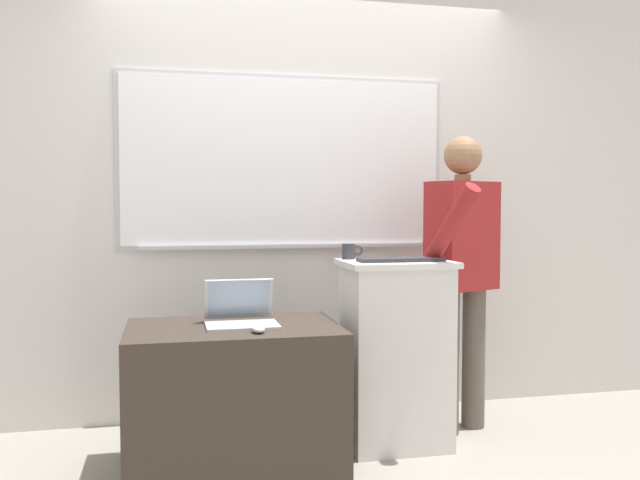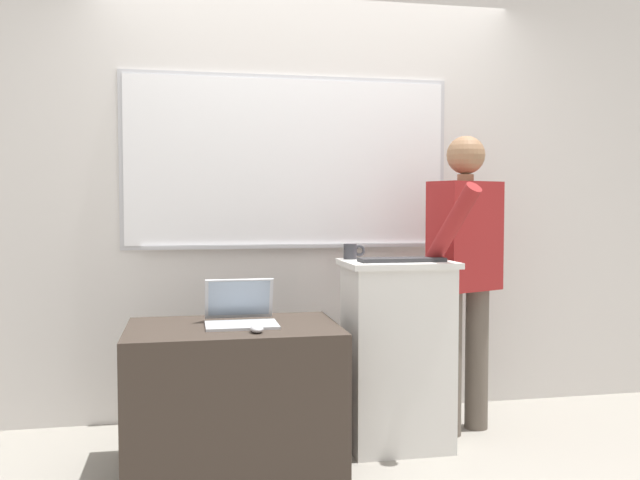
{
  "view_description": "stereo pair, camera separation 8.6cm",
  "coord_description": "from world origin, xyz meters",
  "px_view_note": "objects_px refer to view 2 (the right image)",
  "views": [
    {
      "loc": [
        -0.81,
        -2.83,
        1.27
      ],
      "look_at": [
        -0.09,
        0.4,
        1.1
      ],
      "focal_mm": 38.0,
      "sensor_mm": 36.0,
      "label": 1
    },
    {
      "loc": [
        -0.73,
        -2.84,
        1.27
      ],
      "look_at": [
        -0.09,
        0.4,
        1.1
      ],
      "focal_mm": 38.0,
      "sensor_mm": 36.0,
      "label": 2
    }
  ],
  "objects_px": {
    "laptop": "(240,311)",
    "wireless_keyboard": "(402,260)",
    "person_presenter": "(465,264)",
    "computer_mouse_by_laptop": "(257,329)",
    "coffee_mug": "(351,251)",
    "side_desk": "(234,397)",
    "lectern_podium": "(397,353)"
  },
  "relations": [
    {
      "from": "person_presenter",
      "to": "laptop",
      "type": "height_order",
      "value": "person_presenter"
    },
    {
      "from": "side_desk",
      "to": "coffee_mug",
      "type": "distance_m",
      "value": 0.98
    },
    {
      "from": "person_presenter",
      "to": "wireless_keyboard",
      "type": "bearing_deg",
      "value": -178.11
    },
    {
      "from": "side_desk",
      "to": "computer_mouse_by_laptop",
      "type": "height_order",
      "value": "computer_mouse_by_laptop"
    },
    {
      "from": "wireless_keyboard",
      "to": "side_desk",
      "type": "bearing_deg",
      "value": -173.87
    },
    {
      "from": "laptop",
      "to": "computer_mouse_by_laptop",
      "type": "relative_size",
      "value": 3.4
    },
    {
      "from": "lectern_podium",
      "to": "coffee_mug",
      "type": "distance_m",
      "value": 0.59
    },
    {
      "from": "person_presenter",
      "to": "computer_mouse_by_laptop",
      "type": "relative_size",
      "value": 16.47
    },
    {
      "from": "wireless_keyboard",
      "to": "computer_mouse_by_laptop",
      "type": "bearing_deg",
      "value": -159.52
    },
    {
      "from": "computer_mouse_by_laptop",
      "to": "coffee_mug",
      "type": "xyz_separation_m",
      "value": [
        0.56,
        0.49,
        0.31
      ]
    },
    {
      "from": "person_presenter",
      "to": "computer_mouse_by_laptop",
      "type": "height_order",
      "value": "person_presenter"
    },
    {
      "from": "person_presenter",
      "to": "wireless_keyboard",
      "type": "distance_m",
      "value": 0.47
    },
    {
      "from": "computer_mouse_by_laptop",
      "to": "wireless_keyboard",
      "type": "bearing_deg",
      "value": 20.48
    },
    {
      "from": "lectern_podium",
      "to": "laptop",
      "type": "distance_m",
      "value": 0.87
    },
    {
      "from": "person_presenter",
      "to": "coffee_mug",
      "type": "distance_m",
      "value": 0.65
    },
    {
      "from": "laptop",
      "to": "wireless_keyboard",
      "type": "relative_size",
      "value": 0.78
    },
    {
      "from": "laptop",
      "to": "coffee_mug",
      "type": "bearing_deg",
      "value": 22.23
    },
    {
      "from": "wireless_keyboard",
      "to": "coffee_mug",
      "type": "bearing_deg",
      "value": 136.31
    },
    {
      "from": "person_presenter",
      "to": "coffee_mug",
      "type": "bearing_deg",
      "value": 156.59
    },
    {
      "from": "computer_mouse_by_laptop",
      "to": "coffee_mug",
      "type": "distance_m",
      "value": 0.81
    },
    {
      "from": "side_desk",
      "to": "person_presenter",
      "type": "distance_m",
      "value": 1.46
    },
    {
      "from": "person_presenter",
      "to": "side_desk",
      "type": "bearing_deg",
      "value": 170.14
    },
    {
      "from": "computer_mouse_by_laptop",
      "to": "person_presenter",
      "type": "bearing_deg",
      "value": 21.83
    },
    {
      "from": "side_desk",
      "to": "person_presenter",
      "type": "xyz_separation_m",
      "value": [
        1.3,
        0.29,
        0.6
      ]
    },
    {
      "from": "side_desk",
      "to": "laptop",
      "type": "distance_m",
      "value": 0.41
    },
    {
      "from": "lectern_podium",
      "to": "person_presenter",
      "type": "height_order",
      "value": "person_presenter"
    },
    {
      "from": "wireless_keyboard",
      "to": "coffee_mug",
      "type": "height_order",
      "value": "coffee_mug"
    },
    {
      "from": "laptop",
      "to": "wireless_keyboard",
      "type": "height_order",
      "value": "wireless_keyboard"
    },
    {
      "from": "coffee_mug",
      "to": "laptop",
      "type": "bearing_deg",
      "value": -157.77
    },
    {
      "from": "wireless_keyboard",
      "to": "coffee_mug",
      "type": "xyz_separation_m",
      "value": [
        -0.22,
        0.21,
        0.03
      ]
    },
    {
      "from": "side_desk",
      "to": "computer_mouse_by_laptop",
      "type": "distance_m",
      "value": 0.42
    },
    {
      "from": "laptop",
      "to": "person_presenter",
      "type": "bearing_deg",
      "value": 10.73
    }
  ]
}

